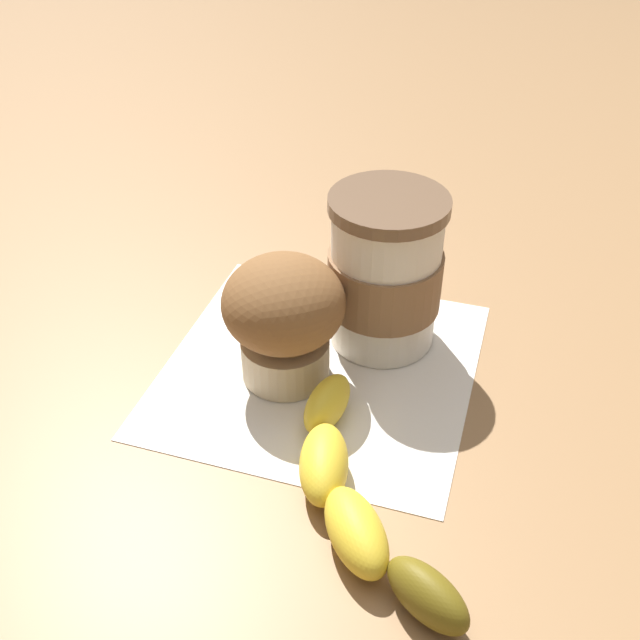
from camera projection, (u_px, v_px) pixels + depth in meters
name	position (u px, v px, depth m)	size (l,w,h in m)	color
ground_plane	(320.00, 368.00, 0.59)	(3.00, 3.00, 0.00)	#936D47
paper_napkin	(320.00, 367.00, 0.59)	(0.24, 0.24, 0.00)	white
coffee_cup	(385.00, 273.00, 0.58)	(0.09, 0.09, 0.13)	silver
muffin	(284.00, 315.00, 0.55)	(0.09, 0.09, 0.10)	beige
banana	(352.00, 493.00, 0.47)	(0.18, 0.15, 0.03)	gold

